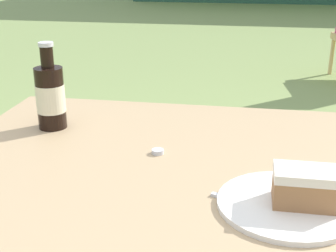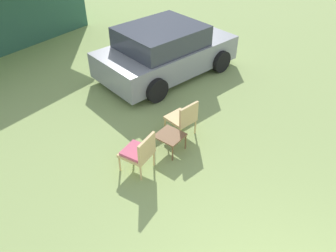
{
  "view_description": "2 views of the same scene",
  "coord_description": "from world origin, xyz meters",
  "px_view_note": "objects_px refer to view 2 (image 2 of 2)",
  "views": [
    {
      "loc": [
        0.17,
        -0.9,
        1.12
      ],
      "look_at": [
        0.0,
        0.1,
        0.74
      ],
      "focal_mm": 50.0,
      "sensor_mm": 36.0,
      "label": 1
    },
    {
      "loc": [
        -2.01,
        0.28,
        4.46
      ],
      "look_at": [
        1.69,
        3.13,
        0.9
      ],
      "focal_mm": 35.0,
      "sensor_mm": 36.0,
      "label": 2
    }
  ],
  "objects_px": {
    "wicker_chair_cushioned": "(139,152)",
    "garden_side_table": "(170,137)",
    "wicker_chair_plain": "(183,117)",
    "parked_car": "(165,51)"
  },
  "relations": [
    {
      "from": "wicker_chair_cushioned",
      "to": "wicker_chair_plain",
      "type": "relative_size",
      "value": 1.0
    },
    {
      "from": "wicker_chair_cushioned",
      "to": "parked_car",
      "type": "bearing_deg",
      "value": -156.21
    },
    {
      "from": "wicker_chair_cushioned",
      "to": "wicker_chair_plain",
      "type": "xyz_separation_m",
      "value": [
        1.37,
        -0.02,
        0.01
      ]
    },
    {
      "from": "wicker_chair_plain",
      "to": "garden_side_table",
      "type": "distance_m",
      "value": 0.6
    },
    {
      "from": "parked_car",
      "to": "wicker_chair_plain",
      "type": "distance_m",
      "value": 2.84
    },
    {
      "from": "garden_side_table",
      "to": "wicker_chair_cushioned",
      "type": "bearing_deg",
      "value": 171.95
    },
    {
      "from": "parked_car",
      "to": "garden_side_table",
      "type": "bearing_deg",
      "value": -129.5
    },
    {
      "from": "parked_car",
      "to": "wicker_chair_plain",
      "type": "bearing_deg",
      "value": -123.4
    },
    {
      "from": "wicker_chair_cushioned",
      "to": "garden_side_table",
      "type": "bearing_deg",
      "value": 164.84
    },
    {
      "from": "wicker_chair_plain",
      "to": "garden_side_table",
      "type": "bearing_deg",
      "value": 18.79
    }
  ]
}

